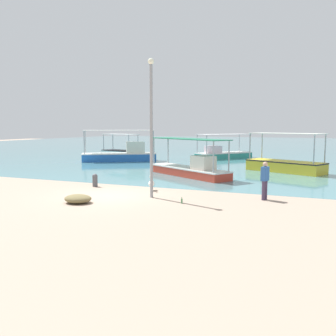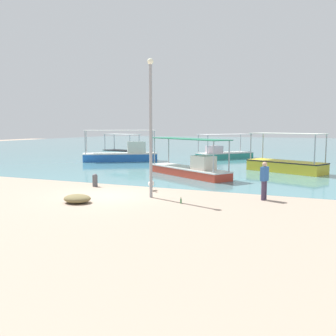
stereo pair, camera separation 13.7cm
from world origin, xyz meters
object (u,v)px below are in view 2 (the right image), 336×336
at_px(net_pile, 77,199).
at_px(lamp_post, 151,121).
at_px(fishing_boat_far_left, 122,151).
at_px(fishing_boat_far_right, 223,153).
at_px(fishing_boat_near_left, 286,164).
at_px(fishing_boat_outer, 190,168).
at_px(glass_bottle, 181,201).
at_px(pelican, 151,183).
at_px(fishing_boat_center, 123,154).
at_px(fisherman_standing, 264,180).
at_px(mooring_bollard, 95,180).

bearing_deg(net_pile, lamp_post, 44.54).
distance_m(fishing_boat_far_left, net_pile, 25.95).
height_order(fishing_boat_far_right, fishing_boat_far_left, fishing_boat_far_right).
height_order(fishing_boat_near_left, fishing_boat_far_left, fishing_boat_near_left).
height_order(fishing_boat_near_left, fishing_boat_outer, fishing_boat_near_left).
bearing_deg(glass_bottle, fishing_boat_near_left, 76.96).
height_order(fishing_boat_far_left, glass_bottle, fishing_boat_far_left).
bearing_deg(glass_bottle, pelican, 136.57).
bearing_deg(fishing_boat_center, pelican, -55.36).
height_order(fisherman_standing, net_pile, fisherman_standing).
distance_m(fishing_boat_near_left, glass_bottle, 13.27).
bearing_deg(lamp_post, fishing_boat_far_left, 122.87).
bearing_deg(fisherman_standing, fishing_boat_near_left, 90.55).
bearing_deg(lamp_post, net_pile, -135.46).
xyz_separation_m(fishing_boat_far_left, lamp_post, (13.61, -21.06, 2.99)).
bearing_deg(mooring_bollard, glass_bottle, -21.77).
xyz_separation_m(fishing_boat_far_right, mooring_bollard, (-1.90, -19.97, -0.16)).
relative_size(fishing_boat_near_left, mooring_bollard, 8.21).
xyz_separation_m(fishing_boat_outer, net_pile, (-1.62, -9.79, -0.37)).
distance_m(fishing_boat_far_right, fisherman_standing, 21.36).
height_order(pelican, mooring_bollard, pelican).
bearing_deg(fishing_boat_far_left, fishing_boat_outer, -46.55).
distance_m(fishing_boat_center, fishing_boat_outer, 12.05).
height_order(fishing_boat_far_right, pelican, fishing_boat_far_right).
xyz_separation_m(fishing_boat_near_left, fishing_boat_center, (-14.80, 2.91, 0.11)).
height_order(fishing_boat_far_right, fishing_boat_near_left, fishing_boat_near_left).
xyz_separation_m(fishing_boat_near_left, fishing_boat_outer, (-5.47, -4.71, -0.01)).
relative_size(lamp_post, glass_bottle, 22.95).
distance_m(fishing_boat_far_right, glass_bottle, 22.64).
xyz_separation_m(fishing_boat_far_right, net_pile, (-0.17, -23.88, -0.35)).
relative_size(fishing_boat_center, pelican, 8.42).
height_order(fishing_boat_near_left, mooring_bollard, fishing_boat_near_left).
height_order(fishing_boat_near_left, fishing_boat_center, fishing_boat_center).
bearing_deg(net_pile, fishing_boat_center, 113.87).
xyz_separation_m(fishing_boat_far_right, fisherman_standing, (7.03, -20.17, 0.37)).
distance_m(fishing_boat_far_right, pelican, 19.97).
height_order(fishing_boat_far_left, fisherman_standing, fishing_boat_far_left).
bearing_deg(lamp_post, fishing_boat_far_right, 95.80).
relative_size(fishing_boat_far_left, glass_bottle, 18.09).
distance_m(pelican, glass_bottle, 3.48).
relative_size(fishing_boat_far_right, glass_bottle, 21.31).
xyz_separation_m(fishing_boat_far_right, lamp_post, (2.19, -21.56, 2.93)).
distance_m(fishing_boat_center, mooring_bollard, 14.77).
bearing_deg(fishing_boat_center, lamp_post, -56.31).
bearing_deg(glass_bottle, fisherman_standing, 34.50).
distance_m(lamp_post, net_pile, 4.66).
bearing_deg(pelican, fisherman_standing, -2.60).
bearing_deg(mooring_bollard, fishing_boat_far_left, 116.06).
distance_m(fishing_boat_outer, glass_bottle, 8.59).
relative_size(pelican, mooring_bollard, 1.15).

